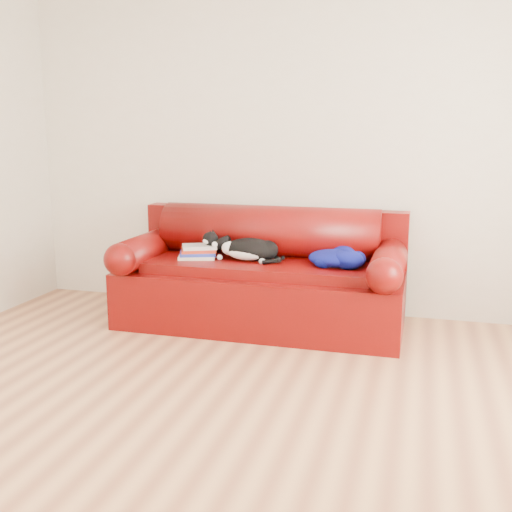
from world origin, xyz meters
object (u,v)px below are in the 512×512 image
at_px(book_stack, 198,252).
at_px(blanket, 336,257).
at_px(sofa_base, 261,294).
at_px(cat, 250,250).

xyz_separation_m(book_stack, blanket, (1.04, 0.02, 0.01)).
relative_size(sofa_base, cat, 3.61).
relative_size(book_stack, cat, 0.55).
relative_size(cat, blanket, 1.29).
bearing_deg(blanket, sofa_base, 176.94).
bearing_deg(cat, sofa_base, 23.92).
xyz_separation_m(cat, blanket, (0.64, 0.00, -0.02)).
bearing_deg(sofa_base, blanket, -3.06).
bearing_deg(cat, blanket, 1.23).
distance_m(sofa_base, cat, 0.35).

